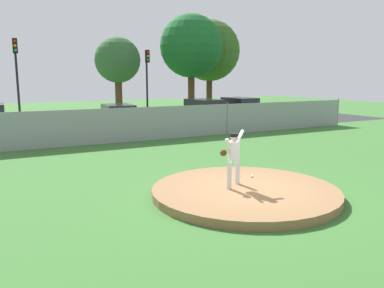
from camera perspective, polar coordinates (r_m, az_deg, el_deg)
name	(u,v)px	position (r m, az deg, el deg)	size (l,w,h in m)	color
ground_plane	(158,156)	(15.67, -5.05, -1.81)	(80.00, 80.00, 0.00)	#386B2D
asphalt_strip	(103,131)	(23.63, -13.11, 1.89)	(44.00, 7.00, 0.01)	#2B2B2D
pitchers_mound	(245,192)	(10.54, 7.86, -7.03)	(5.04, 5.04, 0.21)	olive
pitcher_youth	(233,154)	(10.41, 6.18, -1.48)	(0.81, 0.45, 1.53)	silver
baseball	(252,176)	(11.61, 8.91, -4.74)	(0.07, 0.07, 0.07)	white
chainlink_fence	(126,125)	(19.24, -9.74, 2.82)	(29.72, 0.07, 1.81)	gray
parked_car_champagne	(118,117)	(24.19, -10.90, 3.92)	(2.13, 4.67, 1.54)	tan
parked_car_red	(204,113)	(25.82, 1.81, 4.65)	(2.10, 4.90, 1.76)	#A81919
parked_car_burgundy	(240,111)	(27.48, 7.10, 4.91)	(2.05, 4.49, 1.79)	maroon
traffic_cone_orange	(85,127)	(23.54, -15.63, 2.39)	(0.40, 0.40, 0.55)	orange
traffic_light_near	(17,68)	(26.49, -24.67, 10.21)	(0.28, 0.46, 5.55)	black
traffic_light_far	(147,73)	(28.87, -6.69, 10.45)	(0.28, 0.46, 5.17)	black
tree_bushy_near	(118,61)	(32.69, -11.02, 12.08)	(3.73, 3.73, 6.49)	#4C331E
tree_broad_right	(191,46)	(34.05, -0.12, 14.35)	(5.42, 5.42, 8.60)	#4C331E
tree_tall_centre	(210,51)	(38.10, 2.63, 13.69)	(5.86, 5.86, 8.70)	#4C331E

